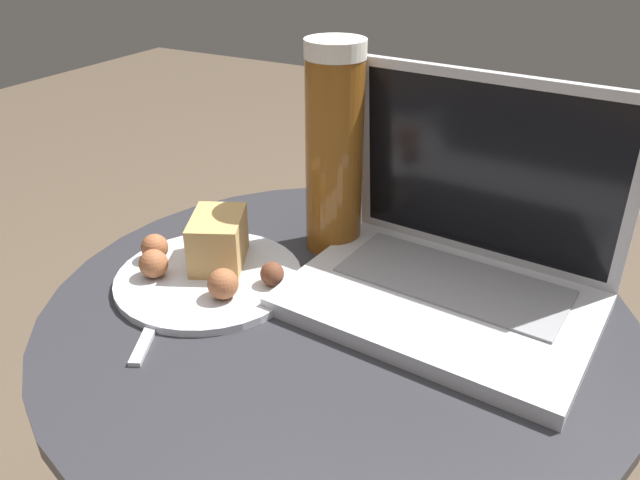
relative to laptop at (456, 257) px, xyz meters
name	(u,v)px	position (x,y,z in m)	size (l,w,h in m)	color
table	(335,403)	(-0.11, -0.08, -0.19)	(0.64, 0.64, 0.54)	black
napkin	(209,268)	(-0.27, -0.09, -0.05)	(0.19, 0.15, 0.00)	white
laptop	(456,257)	(0.00, 0.00, 0.00)	(0.33, 0.25, 0.24)	silver
beer_glass	(334,150)	(-0.17, 0.04, 0.08)	(0.07, 0.07, 0.26)	brown
snack_plate	(209,263)	(-0.26, -0.10, -0.03)	(0.21, 0.21, 0.07)	silver
fork	(163,302)	(-0.27, -0.17, -0.05)	(0.10, 0.17, 0.00)	silver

